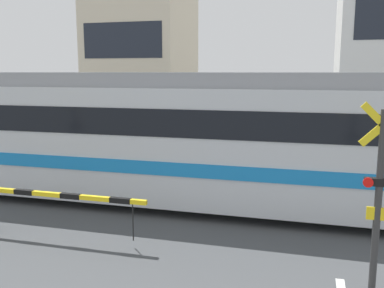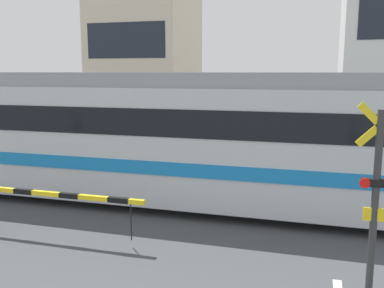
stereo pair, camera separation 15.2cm
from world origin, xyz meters
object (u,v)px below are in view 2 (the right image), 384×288
commuter_train (103,131)px  pedestrian (207,136)px  crossing_signal_right (376,192)px  crossing_barrier_far (305,159)px  crossing_barrier_near (27,201)px

commuter_train → pedestrian: commuter_train is taller
commuter_train → crossing_signal_right: 7.54m
commuter_train → pedestrian: bearing=73.1°
commuter_train → crossing_barrier_far: bearing=29.8°
crossing_barrier_far → crossing_signal_right: size_ratio=1.26×
commuter_train → pedestrian: size_ratio=9.14×
crossing_barrier_near → crossing_signal_right: bearing=-5.4°
crossing_signal_right → crossing_barrier_near: bearing=174.6°
crossing_signal_right → pedestrian: size_ratio=1.73×
crossing_barrier_near → crossing_signal_right: size_ratio=1.26×
crossing_barrier_far → crossing_barrier_near: bearing=-131.6°
pedestrian → commuter_train: bearing=-106.9°
crossing_signal_right → pedestrian: crossing_signal_right is taller
crossing_signal_right → commuter_train: bearing=150.0°
crossing_barrier_near → pedestrian: size_ratio=2.18×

